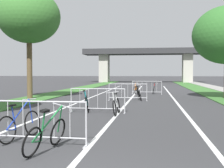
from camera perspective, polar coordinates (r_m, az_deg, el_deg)
name	(u,v)px	position (r m, az deg, el deg)	size (l,w,h in m)	color
grass_verge_left	(74,90)	(28.07, -7.72, -1.21)	(2.31, 58.20, 0.05)	#386B2D
grass_verge_right	(206,91)	(27.41, 18.42, -1.39)	(2.31, 58.20, 0.05)	#386B2D
lane_stripe_center	(132,97)	(20.09, 4.11, -2.63)	(0.14, 33.67, 0.01)	silver
lane_stripe_right_lane	(173,97)	(20.08, 12.17, -2.67)	(0.14, 33.67, 0.01)	silver
lane_stripe_left_lane	(93,96)	(20.48, -3.79, -2.53)	(0.14, 33.67, 0.01)	silver
overpass_bridge	(145,57)	(51.33, 6.69, 5.52)	(22.14, 4.39, 6.03)	#2D2D30
tree_left_maple_mid	(29,17)	(19.51, -16.44, 12.87)	(4.05, 4.05, 7.08)	brown
crowd_barrier_nearest	(38,123)	(6.99, -14.66, -7.59)	(2.40, 0.47, 1.05)	#ADADB2
crowd_barrier_second	(98,101)	(12.13, -2.93, -3.37)	(2.40, 0.47, 1.05)	#ADADB2
crowd_barrier_third	(128,92)	(17.46, 3.22, -1.65)	(2.41, 0.50, 1.05)	#ADADB2
crowd_barrier_fourth	(147,88)	(22.89, 7.08, -0.74)	(2.40, 0.46, 1.05)	#ADADB2
bicycle_green_0	(46,134)	(6.36, -13.13, -9.91)	(0.69, 1.70, 1.02)	black
bicycle_orange_1	(136,89)	(23.33, 4.82, -1.06)	(0.48, 1.64, 0.91)	black
bicycle_blue_2	(20,124)	(7.65, -18.08, -7.78)	(0.48, 1.69, 1.03)	black
bicycle_teal_3	(87,103)	(12.63, -5.09, -3.75)	(0.71, 1.69, 0.97)	black
bicycle_black_4	(139,94)	(17.80, 5.48, -2.10)	(0.65, 1.60, 0.97)	black
bicycle_white_5	(116,106)	(11.63, 0.88, -4.40)	(0.49, 1.61, 0.99)	black
bicycle_red_6	(154,89)	(23.47, 8.42, -1.04)	(0.51, 1.72, 0.95)	black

